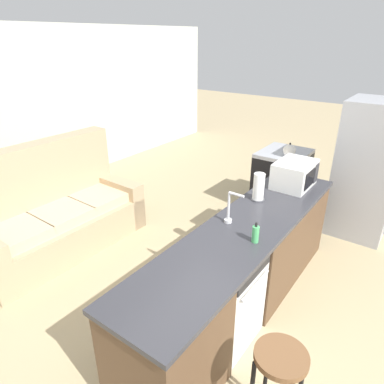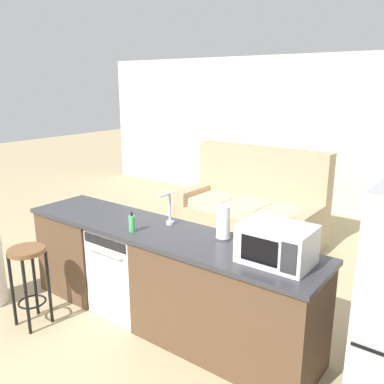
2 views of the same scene
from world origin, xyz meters
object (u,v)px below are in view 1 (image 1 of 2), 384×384
Objects in this scene: kettle at (289,150)px; refrigerator at (367,170)px; paper_towel_roll at (259,187)px; dishwasher at (220,295)px; microwave at (295,174)px; bar_stool at (278,378)px; couch at (54,216)px; stove_range at (281,181)px; soap_bottle at (255,234)px.

refrigerator is at bearing -80.34° from kettle.
kettle is (1.49, 0.26, -0.05)m from paper_towel_roll.
paper_towel_roll is at bearing 9.50° from dishwasher.
microwave reaches higher than dishwasher.
bar_stool is at bearing -125.47° from dishwasher.
microwave is 2.89m from couch.
refrigerator reaches higher than microwave.
couch is (0.54, 3.13, -0.14)m from bar_stool.
soap_bottle is at bearing -163.13° from stove_range.
stove_range is 1.17m from refrigerator.
kettle is at bearing 21.33° from bar_stool.
bar_stool is (-3.12, -0.18, -0.33)m from refrigerator.
paper_towel_roll is 1.79m from bar_stool.
soap_bottle is (-1.27, -0.17, -0.07)m from microwave.
dishwasher is 4.10× the size of kettle.
stove_range is at bearing 11.91° from dishwasher.
dishwasher is at bearing -168.09° from stove_range.
stove_range is at bearing 22.29° from bar_stool.
bar_stool is at bearing -158.67° from kettle.
stove_range is 3.18m from couch.
microwave reaches higher than kettle.
refrigerator is 3.14m from bar_stool.
microwave reaches higher than bar_stool.
stove_range is 3.37m from bar_stool.
soap_bottle is 0.86× the size of kettle.
soap_bottle is 1.03m from bar_stool.
couch is (-2.58, 2.95, -0.47)m from refrigerator.
microwave is 1.28m from soap_bottle.
bar_stool is at bearing -157.71° from stove_range.
refrigerator is 6.15× the size of paper_towel_roll.
paper_towel_roll is (-0.55, 0.16, -0.00)m from microwave.
couch is at bearing 89.50° from dishwasher.
stove_range is 5.11× the size of soap_bottle.
microwave is at bearing -155.75° from kettle.
paper_towel_roll is at bearing 31.25° from bar_stool.
kettle reaches higher than stove_range.
microwave is at bearing -0.05° from dishwasher.
bar_stool is at bearing -176.67° from refrigerator.
soap_bottle is 0.24× the size of bar_stool.
dishwasher is at bearing -170.50° from paper_towel_roll.
paper_towel_roll reaches higher than dishwasher.
microwave is 2.84× the size of soap_bottle.
stove_range is 2.53m from soap_bottle.
dishwasher is 0.62m from soap_bottle.
soap_bottle is 0.09× the size of couch.
soap_bottle is 2.29m from kettle.
microwave is at bearing 153.65° from refrigerator.
kettle is 3.20m from bar_stool.
dishwasher is 2.66m from stove_range.
soap_bottle is (0.23, -0.17, 0.55)m from dishwasher.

